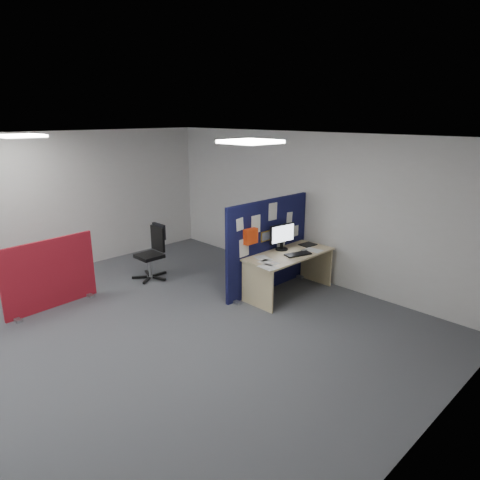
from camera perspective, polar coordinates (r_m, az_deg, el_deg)
floor at (r=5.88m, az=-20.66°, el=-15.30°), size 9.00×9.00×0.00m
ceiling at (r=5.08m, az=-23.76°, el=11.80°), size 9.00×7.00×0.02m
wall_front at (r=2.74m, az=9.97°, el=-20.59°), size 9.00×0.02×2.70m
wall_right at (r=8.06m, az=8.72°, el=4.48°), size 0.02×7.00×2.70m
ceiling_lights at (r=5.82m, az=-23.05°, el=12.00°), size 4.10×4.10×0.04m
navy_divider at (r=7.42m, az=3.68°, el=-0.70°), size 1.96×0.30×1.62m
main_desk at (r=7.36m, az=6.32°, el=-3.02°), size 1.63×0.73×0.73m
monitor_main at (r=7.39m, az=5.64°, el=0.58°), size 0.52×0.22×0.46m
keyboard at (r=7.22m, az=7.73°, el=-1.89°), size 0.48×0.30×0.02m
mouse at (r=7.41m, az=8.54°, el=-1.40°), size 0.10×0.06×0.03m
paper_tray at (r=7.79m, az=9.02°, el=-0.61°), size 0.30×0.25×0.01m
red_divider at (r=7.42m, az=-24.01°, el=-4.27°), size 1.50×0.30×1.13m
office_chair at (r=8.18m, az=-11.44°, el=-1.11°), size 0.64×0.67×1.01m
desk_papers at (r=6.97m, az=5.21°, el=-2.57°), size 1.44×0.68×0.00m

